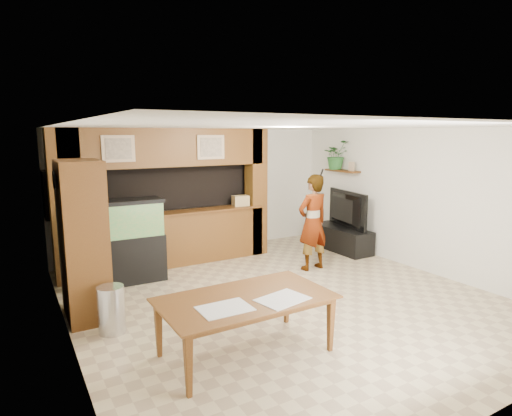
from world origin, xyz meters
TOP-DOWN VIEW (x-y plane):
  - floor at (0.00, 0.00)m, footprint 6.50×6.50m
  - ceiling at (0.00, 0.00)m, footprint 6.50×6.50m
  - wall_back at (0.00, 3.25)m, footprint 6.00×0.00m
  - wall_left at (-3.00, 0.00)m, footprint 0.00×6.50m
  - wall_right at (3.00, 0.00)m, footprint 0.00×6.50m
  - partition at (-0.95, 2.64)m, footprint 4.20×0.99m
  - wall_clock at (-2.97, 1.00)m, footprint 0.05×0.25m
  - wall_shelf at (2.85, 1.95)m, footprint 0.25×0.90m
  - pantry_cabinet at (-2.70, 0.81)m, footprint 0.54×0.88m
  - trash_can at (-2.52, 0.14)m, footprint 0.33×0.33m
  - aquarium at (-1.89, 1.95)m, footprint 1.28×0.48m
  - tv_stand at (2.65, 1.70)m, footprint 0.55×1.50m
  - television at (2.65, 1.70)m, footprint 0.41×1.38m
  - photo_frame at (2.85, 1.66)m, footprint 0.04×0.15m
  - potted_plant at (2.82, 2.13)m, footprint 0.61×0.54m
  - person at (1.28, 0.94)m, footprint 0.67×0.46m
  - microphone at (1.33, 0.78)m, footprint 0.03×0.09m
  - dining_table at (-1.31, -1.22)m, footprint 1.95×1.10m
  - newspaper_a at (-0.99, -1.45)m, footprint 0.62×0.50m
  - newspaper_b at (-1.65, -1.36)m, footprint 0.55×0.40m
  - counter_box at (0.58, 2.45)m, footprint 0.34×0.25m

SIDE VIEW (x-z plane):
  - floor at x=0.00m, z-range 0.00..0.00m
  - tv_stand at x=2.65m, z-range 0.00..0.50m
  - trash_can at x=-2.52m, z-range 0.00..0.61m
  - dining_table at x=-1.31m, z-range 0.00..0.68m
  - newspaper_b at x=-1.65m, z-range 0.68..0.69m
  - newspaper_a at x=-0.99m, z-range 0.68..0.69m
  - aquarium at x=-1.89m, z-range -0.02..1.41m
  - person at x=1.28m, z-range 0.00..1.78m
  - television at x=2.65m, z-range 0.50..1.29m
  - pantry_cabinet at x=-2.70m, z-range 0.00..2.16m
  - counter_box at x=0.58m, z-range 1.04..1.25m
  - wall_back at x=0.00m, z-range -1.70..4.30m
  - wall_left at x=-3.00m, z-range -1.95..4.55m
  - wall_right at x=3.00m, z-range -1.95..4.55m
  - partition at x=-0.95m, z-range 0.01..2.61m
  - wall_shelf at x=2.85m, z-range 1.68..1.72m
  - microphone at x=1.33m, z-range 1.74..1.89m
  - photo_frame at x=2.85m, z-range 1.72..1.91m
  - wall_clock at x=-2.97m, z-range 1.77..2.02m
  - potted_plant at x=2.82m, z-range 1.72..2.36m
  - ceiling at x=0.00m, z-range 2.60..2.60m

